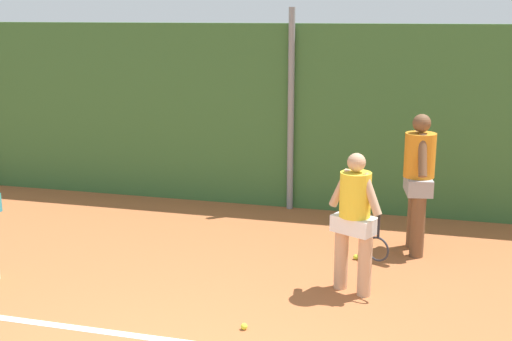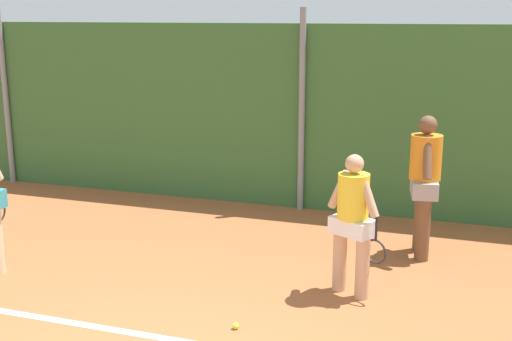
# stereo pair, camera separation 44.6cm
# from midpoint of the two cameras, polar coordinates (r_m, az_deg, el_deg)

# --- Properties ---
(ground_plane) EXTENTS (29.44, 29.44, 0.00)m
(ground_plane) POSITION_cam_midpoint_polar(r_m,az_deg,el_deg) (6.84, -3.22, -13.07)
(ground_plane) COLOR #A85B33
(hedge_fence_backdrop) EXTENTS (19.14, 0.25, 2.91)m
(hedge_fence_backdrop) POSITION_cam_midpoint_polar(r_m,az_deg,el_deg) (10.37, 5.47, 4.61)
(hedge_fence_backdrop) COLOR #386633
(hedge_fence_backdrop) RESTS_ON ground_plane
(fence_post_left) EXTENTS (0.10, 0.10, 3.15)m
(fence_post_left) POSITION_cam_midpoint_polar(r_m,az_deg,el_deg) (12.62, -20.07, 6.01)
(fence_post_left) COLOR gray
(fence_post_left) RESTS_ON ground_plane
(fence_post_center) EXTENTS (0.10, 0.10, 3.15)m
(fence_post_center) POSITION_cam_midpoint_polar(r_m,az_deg,el_deg) (10.19, 5.27, 5.14)
(fence_post_center) COLOR gray
(fence_post_center) RESTS_ON ground_plane
(court_baseline_paint) EXTENTS (13.99, 0.10, 0.01)m
(court_baseline_paint) POSITION_cam_midpoint_polar(r_m,az_deg,el_deg) (6.48, -4.66, -14.64)
(court_baseline_paint) COLOR white
(court_baseline_paint) RESTS_ON ground_plane
(player_midcourt) EXTENTS (0.71, 0.45, 1.60)m
(player_midcourt) POSITION_cam_midpoint_polar(r_m,az_deg,el_deg) (7.24, 10.22, -4.09)
(player_midcourt) COLOR tan
(player_midcourt) RESTS_ON ground_plane
(player_backcourt_far) EXTENTS (0.39, 0.76, 1.83)m
(player_backcourt_far) POSITION_cam_midpoint_polar(r_m,az_deg,el_deg) (8.58, 15.95, -0.67)
(player_backcourt_far) COLOR brown
(player_backcourt_far) RESTS_ON ground_plane
(tennis_ball_0) EXTENTS (0.07, 0.07, 0.07)m
(tennis_ball_0) POSITION_cam_midpoint_polar(r_m,az_deg,el_deg) (6.67, 0.18, -13.44)
(tennis_ball_0) COLOR #CCDB33
(tennis_ball_0) RESTS_ON ground_plane
(tennis_ball_5) EXTENTS (0.07, 0.07, 0.07)m
(tennis_ball_5) POSITION_cam_midpoint_polar(r_m,az_deg,el_deg) (8.46, 10.49, -7.64)
(tennis_ball_5) COLOR #CCDB33
(tennis_ball_5) RESTS_ON ground_plane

